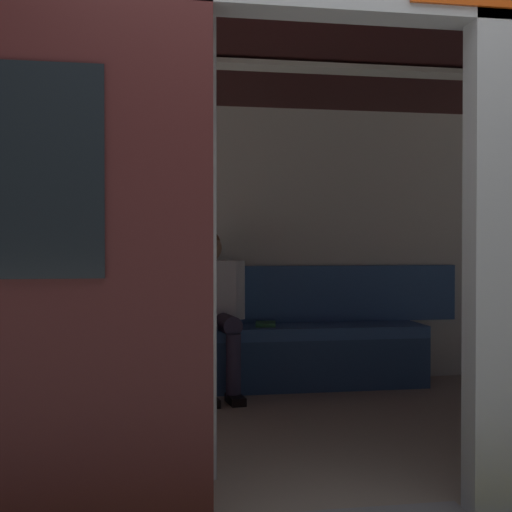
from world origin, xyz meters
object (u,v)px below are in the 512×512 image
at_px(train_car, 266,168).
at_px(grab_pole_door, 213,247).
at_px(handbag, 146,317).
at_px(person_seated, 211,300).
at_px(book, 266,324).
at_px(bench_seat, 249,342).

bearing_deg(train_car, grab_pole_door, 62.44).
relative_size(train_car, grab_pole_door, 2.96).
bearing_deg(handbag, grab_pole_door, 99.14).
distance_m(person_seated, grab_pole_door, 1.83).
bearing_deg(grab_pole_door, person_seated, -95.20).
xyz_separation_m(handbag, book, (-0.90, -0.03, -0.07)).
distance_m(bench_seat, book, 0.20).
height_order(bench_seat, book, book).
xyz_separation_m(train_car, grab_pole_door, (0.39, 0.74, -0.46)).
height_order(book, grab_pole_door, grab_pole_door).
xyz_separation_m(bench_seat, book, (-0.14, -0.07, 0.13)).
height_order(train_car, bench_seat, train_car).
height_order(bench_seat, handbag, handbag).
distance_m(handbag, grab_pole_door, 1.97).
distance_m(bench_seat, handbag, 0.79).
xyz_separation_m(person_seated, grab_pole_door, (0.16, 1.79, 0.39)).
height_order(train_car, person_seated, train_car).
relative_size(person_seated, grab_pole_door, 0.56).
bearing_deg(bench_seat, train_car, 86.24).
bearing_deg(train_car, handbag, -58.75).
relative_size(handbag, book, 1.18).
bearing_deg(bench_seat, handbag, -2.66).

